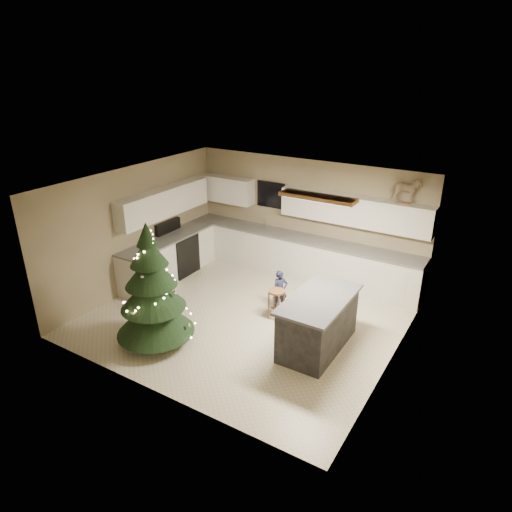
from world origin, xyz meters
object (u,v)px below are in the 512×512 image
(bar_stool, at_px, (277,297))
(island, at_px, (318,322))
(rocking_horse, at_px, (405,190))
(toddler, at_px, (280,291))
(christmas_tree, at_px, (153,295))

(bar_stool, bearing_deg, island, -23.86)
(bar_stool, bearing_deg, rocking_horse, 51.40)
(island, relative_size, rocking_horse, 2.70)
(toddler, xyz_separation_m, rocking_horse, (1.73, 1.72, 1.85))
(toddler, bearing_deg, island, -82.60)
(christmas_tree, bearing_deg, island, 28.22)
(island, height_order, christmas_tree, christmas_tree)
(christmas_tree, relative_size, rocking_horse, 3.50)
(rocking_horse, bearing_deg, bar_stool, 125.55)
(bar_stool, xyz_separation_m, toddler, (-0.10, 0.32, -0.03))
(christmas_tree, height_order, toddler, christmas_tree)
(island, height_order, rocking_horse, rocking_horse)
(rocking_horse, bearing_deg, christmas_tree, 125.85)
(christmas_tree, distance_m, toddler, 2.52)
(bar_stool, relative_size, toddler, 0.71)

